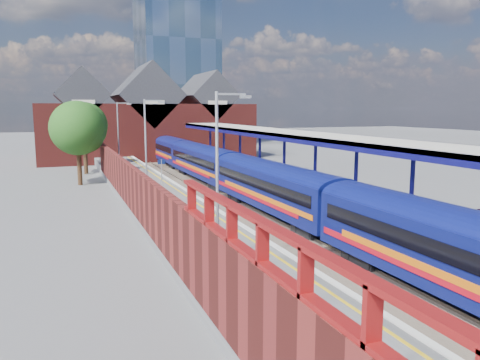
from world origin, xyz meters
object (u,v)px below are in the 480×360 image
at_px(lamp_post_b, 220,169).
at_px(train, 233,170).
at_px(lamp_post_d, 119,132).
at_px(parked_car_blue, 413,209).
at_px(platform_sign, 162,170).
at_px(lamp_post_c, 148,142).

bearing_deg(lamp_post_b, train, 68.20).
height_order(lamp_post_d, parked_car_blue, lamp_post_d).
distance_m(lamp_post_b, lamp_post_d, 32.00).
relative_size(train, lamp_post_b, 9.42).
height_order(platform_sign, parked_car_blue, platform_sign).
height_order(train, parked_car_blue, train).
bearing_deg(train, parked_car_blue, -71.64).
relative_size(lamp_post_b, lamp_post_d, 1.00).
xyz_separation_m(lamp_post_c, platform_sign, (1.36, 2.00, -2.30)).
xyz_separation_m(train, lamp_post_c, (-7.86, -3.64, 2.87)).
relative_size(train, lamp_post_c, 9.42).
xyz_separation_m(train, lamp_post_b, (-7.86, -19.64, 2.87)).
distance_m(lamp_post_c, lamp_post_d, 16.00).
bearing_deg(lamp_post_b, platform_sign, 85.67).
distance_m(train, lamp_post_c, 9.12).
xyz_separation_m(lamp_post_d, platform_sign, (1.36, -14.00, -2.30)).
height_order(train, lamp_post_c, lamp_post_c).
xyz_separation_m(lamp_post_b, platform_sign, (1.36, 18.00, -2.30)).
relative_size(platform_sign, parked_car_blue, 0.62).
xyz_separation_m(lamp_post_b, lamp_post_c, (0.00, 16.00, 0.00)).
xyz_separation_m(train, parked_car_blue, (5.28, -15.90, -0.56)).
distance_m(train, platform_sign, 6.72).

